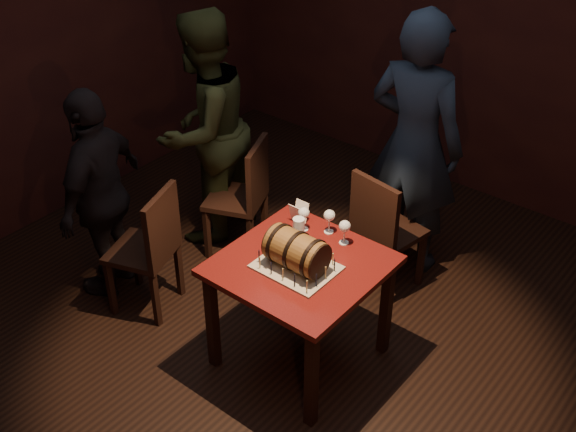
{
  "coord_description": "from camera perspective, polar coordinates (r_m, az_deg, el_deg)",
  "views": [
    {
      "loc": [
        2.17,
        -2.69,
        3.32
      ],
      "look_at": [
        -0.05,
        0.05,
        0.95
      ],
      "focal_mm": 45.0,
      "sensor_mm": 36.0,
      "label": 1
    }
  ],
  "objects": [
    {
      "name": "pint_of_ale",
      "position": [
        4.36,
        0.84,
        -1.08
      ],
      "size": [
        0.07,
        0.07,
        0.15
      ],
      "color": "silver",
      "rests_on": "pub_table"
    },
    {
      "name": "wine_glass_right",
      "position": [
        4.31,
        4.51,
        -0.89
      ],
      "size": [
        0.07,
        0.07,
        0.16
      ],
      "color": "silver",
      "rests_on": "pub_table"
    },
    {
      "name": "chair_left_front",
      "position": [
        4.82,
        -10.76,
        -2.25
      ],
      "size": [
        0.51,
        0.51,
        0.93
      ],
      "color": "black",
      "rests_on": "ground"
    },
    {
      "name": "birthday_candles",
      "position": [
        4.14,
        0.67,
        -3.54
      ],
      "size": [
        0.4,
        0.3,
        0.09
      ],
      "color": "#D5C67F",
      "rests_on": "cake_board"
    },
    {
      "name": "pub_table",
      "position": [
        4.28,
        1.0,
        -4.89
      ],
      "size": [
        0.9,
        0.9,
        0.75
      ],
      "color": "#460B0B",
      "rests_on": "ground"
    },
    {
      "name": "chair_back",
      "position": [
        4.94,
        7.46,
        -0.9
      ],
      "size": [
        0.46,
        0.46,
        0.93
      ],
      "color": "black",
      "rests_on": "ground"
    },
    {
      "name": "person_back",
      "position": [
        5.06,
        9.97,
        5.58
      ],
      "size": [
        0.73,
        0.5,
        1.93
      ],
      "primitive_type": "imported",
      "rotation": [
        0.0,
        0.0,
        3.2
      ],
      "color": "#1C2638",
      "rests_on": "ground"
    },
    {
      "name": "room_shell",
      "position": [
        3.96,
        0.11,
        4.84
      ],
      "size": [
        5.04,
        5.04,
        2.8
      ],
      "color": "black",
      "rests_on": "ground"
    },
    {
      "name": "cake_board",
      "position": [
        4.17,
        0.67,
        -4.05
      ],
      "size": [
        0.45,
        0.35,
        0.01
      ],
      "primitive_type": "cube",
      "color": "#AFA28D",
      "rests_on": "pub_table"
    },
    {
      "name": "barrel_cake",
      "position": [
        4.1,
        0.67,
        -2.77
      ],
      "size": [
        0.4,
        0.24,
        0.24
      ],
      "color": "brown",
      "rests_on": "cake_board"
    },
    {
      "name": "menu_card",
      "position": [
        4.52,
        0.85,
        0.25
      ],
      "size": [
        0.1,
        0.05,
        0.13
      ],
      "primitive_type": null,
      "color": "white",
      "rests_on": "pub_table"
    },
    {
      "name": "person_left_front",
      "position": [
        4.97,
        -14.53,
        1.69
      ],
      "size": [
        0.66,
        0.96,
        1.52
      ],
      "primitive_type": "imported",
      "rotation": [
        0.0,
        0.0,
        -1.22
      ],
      "color": "black",
      "rests_on": "ground"
    },
    {
      "name": "chair_left_rear",
      "position": [
        5.29,
        -3.41,
        1.88
      ],
      "size": [
        0.52,
        0.52,
        0.93
      ],
      "color": "black",
      "rests_on": "ground"
    },
    {
      "name": "wine_glass_mid",
      "position": [
        4.4,
        3.29,
        -0.04
      ],
      "size": [
        0.07,
        0.07,
        0.16
      ],
      "color": "silver",
      "rests_on": "pub_table"
    },
    {
      "name": "person_left_rear",
      "position": [
        5.38,
        -6.66,
        6.83
      ],
      "size": [
        0.73,
        0.91,
        1.78
      ],
      "primitive_type": "imported",
      "rotation": [
        0.0,
        0.0,
        -1.5
      ],
      "color": "#353B1D",
      "rests_on": "ground"
    },
    {
      "name": "wine_glass_left",
      "position": [
        4.42,
        1.25,
        0.18
      ],
      "size": [
        0.07,
        0.07,
        0.16
      ],
      "color": "silver",
      "rests_on": "pub_table"
    }
  ]
}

